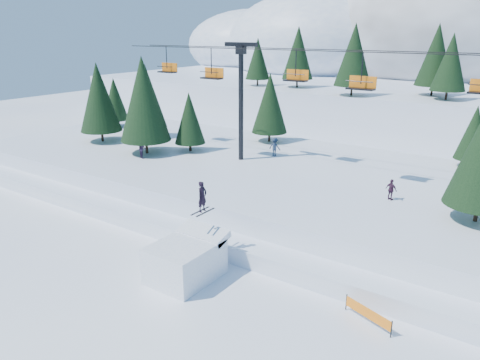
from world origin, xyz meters
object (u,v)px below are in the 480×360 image
Objects in this scene: chairlift at (352,92)px; banner_near at (368,313)px; jump_kicker at (186,258)px; banner_far at (431,304)px.

chairlift reaches higher than banner_near.
banner_near is (10.26, 1.65, -0.68)m from jump_kicker.
jump_kicker is 13.34m from banner_far.
jump_kicker is 10.41m from banner_near.
chairlift is 18.10m from banner_near.
chairlift is at bearing 129.49° from banner_far.
jump_kicker is at bearing -170.86° from banner_near.
chairlift reaches higher than banner_far.
jump_kicker is 2.05× the size of banner_near.
chairlift is at bearing 78.74° from jump_kicker.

